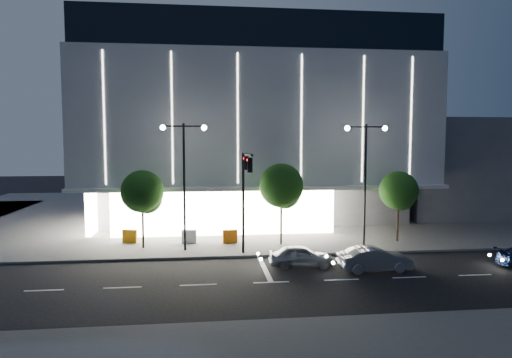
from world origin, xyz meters
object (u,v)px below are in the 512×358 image
object	(u,v)px
traffic_mast	(245,184)
barrier_b	(189,236)
tree_left	(143,194)
tree_mid	(282,188)
car_second	(375,259)
tree_right	(399,193)
barrier_c	(230,236)
barrier_a	(130,236)
street_lamp_west	(184,167)
car_lead	(301,256)
street_lamp_east	(365,166)

from	to	relation	value
traffic_mast	barrier_b	world-z (taller)	traffic_mast
tree_left	tree_mid	size ratio (longest dim) A/B	0.93
tree_mid	car_second	xyz separation A→B (m)	(4.47, -7.03, -3.61)
tree_right	barrier_c	distance (m)	13.19
barrier_a	tree_right	bearing A→B (deg)	8.41
tree_mid	car_second	size ratio (longest dim) A/B	1.40
barrier_b	barrier_c	world-z (taller)	same
traffic_mast	barrier_a	bearing A→B (deg)	146.62
street_lamp_west	car_lead	world-z (taller)	street_lamp_west
street_lamp_east	street_lamp_west	bearing A→B (deg)	180.00
street_lamp_west	barrier_b	world-z (taller)	street_lamp_west
street_lamp_east	barrier_c	size ratio (longest dim) A/B	8.18
tree_right	car_second	bearing A→B (deg)	-122.77
tree_right	barrier_a	distance (m)	20.57
street_lamp_east	car_second	world-z (taller)	street_lamp_east
street_lamp_east	car_lead	xyz separation A→B (m)	(-5.71, -4.63, -5.28)
tree_mid	tree_right	xyz separation A→B (m)	(9.00, -0.00, -0.45)
tree_mid	barrier_b	bearing A→B (deg)	170.54
street_lamp_west	barrier_b	size ratio (longest dim) A/B	8.18
street_lamp_east	barrier_c	distance (m)	11.24
street_lamp_east	tree_left	bearing A→B (deg)	176.35
tree_mid	barrier_a	xyz separation A→B (m)	(-11.24, 1.73, -3.68)
traffic_mast	tree_left	distance (m)	7.95
tree_mid	tree_right	bearing A→B (deg)	-0.00
street_lamp_east	tree_left	world-z (taller)	street_lamp_east
car_lead	tree_mid	bearing A→B (deg)	5.98
car_second	barrier_b	bearing A→B (deg)	52.00
tree_left	barrier_c	size ratio (longest dim) A/B	5.20
street_lamp_east	tree_right	bearing A→B (deg)	18.63
street_lamp_west	street_lamp_east	distance (m)	13.00
street_lamp_east	tree_left	xyz separation A→B (m)	(-15.97, 1.02, -1.92)
traffic_mast	street_lamp_west	bearing A→B (deg)	146.35
car_lead	tree_left	bearing A→B (deg)	64.50
street_lamp_west	barrier_a	size ratio (longest dim) A/B	8.18
barrier_a	tree_mid	bearing A→B (deg)	4.55
street_lamp_west	street_lamp_east	world-z (taller)	same
tree_mid	street_lamp_west	bearing A→B (deg)	-171.74
street_lamp_west	car_second	distance (m)	13.99
traffic_mast	street_lamp_west	size ratio (longest dim) A/B	0.79
street_lamp_east	tree_mid	size ratio (longest dim) A/B	1.46
tree_right	car_second	size ratio (longest dim) A/B	1.26
traffic_mast	car_second	size ratio (longest dim) A/B	1.61
street_lamp_west	barrier_b	distance (m)	5.73
traffic_mast	street_lamp_east	bearing A→B (deg)	16.48
tree_right	car_lead	bearing A→B (deg)	-147.12
traffic_mast	street_lamp_east	size ratio (longest dim) A/B	0.79
traffic_mast	tree_right	bearing A→B (deg)	17.02
tree_right	barrier_b	size ratio (longest dim) A/B	5.01
barrier_a	barrier_b	xyz separation A→B (m)	(4.42, -0.59, 0.00)
street_lamp_east	barrier_b	bearing A→B (deg)	170.43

